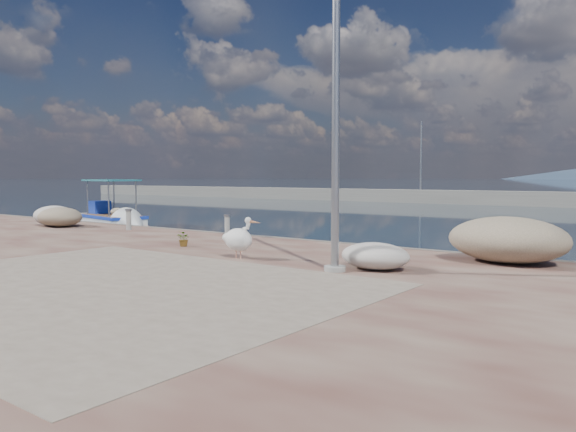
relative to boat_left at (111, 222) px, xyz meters
The scene contains 13 objects.
ground 16.00m from the boat_left, 29.46° to the right, with size 1400.00×1400.00×0.00m, color #162635.
quay_patch 18.47m from the boat_left, 36.06° to the right, with size 9.00×7.00×0.01m, color gray.
breakwater 35.02m from the boat_left, 66.56° to the left, with size 120.00×2.20×7.50m.
boat_left is the anchor object (origin of this frame).
pelican 16.29m from the boat_left, 25.41° to the right, with size 1.03×0.59×0.98m.
lamp_post 19.12m from the boat_left, 22.11° to the right, with size 0.44×0.96×7.00m.
bollard_near 11.34m from the boat_left, 16.79° to the right, with size 0.22×0.22×0.67m.
bollard_far 8.01m from the boat_left, 31.14° to the right, with size 0.25×0.25×0.76m.
potted_plant 13.50m from the boat_left, 27.35° to the right, with size 0.38×0.33×0.42m, color #33722D.
net_pile_a 5.71m from the boat_left, 57.26° to the right, with size 1.91×1.39×0.78m, color beige.
net_pile_d 19.07m from the boat_left, 19.66° to the right, with size 1.47×1.10×0.55m, color beige.
net_pile_b 6.07m from the boat_left, 53.46° to the right, with size 1.92×1.49×0.75m, color tan.
net_pile_c 20.26m from the boat_left, 11.02° to the right, with size 2.61×1.86×1.03m, color tan.
Camera 1 is at (9.49, -8.75, 2.40)m, focal length 35.00 mm.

